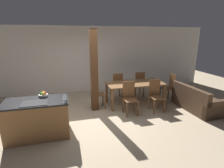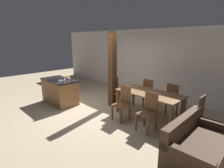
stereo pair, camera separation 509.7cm
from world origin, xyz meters
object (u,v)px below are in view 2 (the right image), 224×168
at_px(timber_post, 112,70).
at_px(wine_glass_middle, 62,80).
at_px(fruit_bowl, 67,77).
at_px(dining_chair_near_left, 123,102).
at_px(dining_table, 149,95).
at_px(couch, 197,146).
at_px(dining_chair_near_right, 148,111).
at_px(wine_glass_far, 65,79).
at_px(wine_glass_near, 59,80).
at_px(dining_chair_head_end, 116,91).
at_px(dining_chair_far_left, 149,93).
at_px(dining_chair_far_right, 174,99).
at_px(dining_chair_foot_end, 196,114).
at_px(kitchen_island, 60,91).

bearing_deg(timber_post, wine_glass_middle, -122.75).
distance_m(fruit_bowl, dining_chair_near_left, 2.46).
distance_m(wine_glass_middle, dining_table, 2.81).
bearing_deg(couch, dining_chair_near_right, 76.82).
height_order(fruit_bowl, dining_chair_near_left, fruit_bowl).
distance_m(fruit_bowl, wine_glass_far, 0.64).
bearing_deg(dining_chair_near_right, couch, -11.88).
relative_size(dining_chair_near_right, couch, 0.61).
bearing_deg(couch, wine_glass_near, 97.91).
bearing_deg(dining_chair_head_end, dining_chair_far_left, -53.24).
relative_size(dining_table, dining_chair_near_left, 1.96).
xyz_separation_m(fruit_bowl, wine_glass_near, (0.50, -0.57, 0.07)).
bearing_deg(wine_glass_middle, dining_chair_head_end, 57.60).
height_order(fruit_bowl, dining_chair_far_right, fruit_bowl).
height_order(fruit_bowl, couch, fruit_bowl).
distance_m(fruit_bowl, dining_chair_far_right, 3.73).
bearing_deg(dining_table, fruit_bowl, -159.45).
xyz_separation_m(dining_table, couch, (1.77, -0.96, -0.40)).
bearing_deg(dining_chair_near_right, wine_glass_far, -164.57).
xyz_separation_m(wine_glass_far, dining_chair_foot_end, (3.68, 1.45, -0.49)).
bearing_deg(dining_chair_far_right, wine_glass_middle, 38.76).
bearing_deg(wine_glass_middle, couch, 7.96).
bearing_deg(wine_glass_middle, dining_chair_far_right, 38.76).
relative_size(wine_glass_near, dining_chair_near_right, 0.15).
bearing_deg(timber_post, dining_chair_far_right, 23.62).
height_order(dining_chair_near_left, dining_chair_near_right, same).
distance_m(dining_chair_near_left, dining_chair_near_right, 0.88).
distance_m(kitchen_island, wine_glass_far, 0.86).
bearing_deg(timber_post, dining_chair_far_left, 39.56).
xyz_separation_m(dining_chair_near_right, couch, (1.34, -0.28, -0.25)).
height_order(dining_chair_foot_end, couch, dining_chair_foot_end).
relative_size(kitchen_island, couch, 0.88).
distance_m(wine_glass_near, dining_table, 2.86).
height_order(wine_glass_middle, dining_chair_head_end, wine_glass_middle).
bearing_deg(fruit_bowl, wine_glass_middle, -43.41).
xyz_separation_m(wine_glass_far, dining_chair_near_left, (1.89, 0.76, -0.49)).
bearing_deg(dining_chair_far_left, dining_chair_near_right, 122.67).
distance_m(kitchen_island, dining_chair_foot_end, 4.51).
height_order(kitchen_island, wine_glass_near, wine_glass_near).
distance_m(dining_table, dining_chair_far_left, 0.83).
bearing_deg(dining_chair_near_left, dining_chair_far_right, 57.33).
distance_m(fruit_bowl, dining_chair_foot_end, 4.34).
height_order(dining_chair_foot_end, timber_post, timber_post).
xyz_separation_m(kitchen_island, dining_chair_far_left, (2.53, 2.00, 0.07)).
bearing_deg(dining_chair_near_left, dining_chair_far_left, 90.00).
distance_m(dining_chair_near_right, couch, 1.39).
bearing_deg(wine_glass_near, dining_chair_foot_end, 23.88).
xyz_separation_m(wine_glass_middle, couch, (4.10, 0.57, -0.74)).
relative_size(fruit_bowl, dining_chair_near_right, 0.22).
xyz_separation_m(dining_chair_head_end, couch, (3.13, -0.96, -0.25)).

